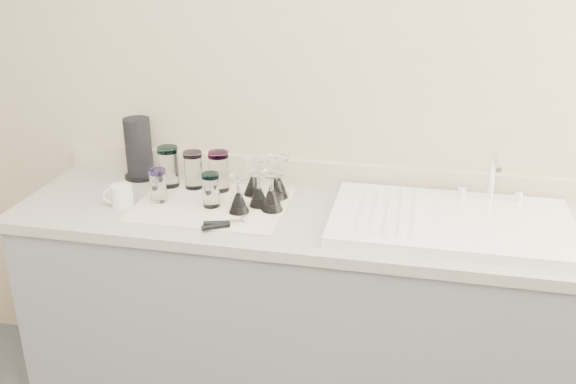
% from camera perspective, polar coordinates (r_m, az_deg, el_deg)
% --- Properties ---
extents(room_envelope, '(3.54, 3.50, 2.52)m').
position_cam_1_polar(room_envelope, '(1.02, -13.14, 4.53)').
color(room_envelope, '#4D4D52').
rests_on(room_envelope, ground).
extents(counter_unit, '(2.06, 0.62, 0.90)m').
position_cam_1_polar(counter_unit, '(2.54, 0.54, -11.09)').
color(counter_unit, slate).
rests_on(counter_unit, ground).
extents(sink_unit, '(0.82, 0.50, 0.22)m').
position_cam_1_polar(sink_unit, '(2.28, 14.31, -2.53)').
color(sink_unit, white).
rests_on(sink_unit, counter_unit).
extents(dish_towel, '(0.55, 0.42, 0.01)m').
position_cam_1_polar(dish_towel, '(2.40, -6.78, -1.13)').
color(dish_towel, white).
rests_on(dish_towel, counter_unit).
extents(tumbler_teal, '(0.08, 0.08, 0.16)m').
position_cam_1_polar(tumbler_teal, '(2.56, -10.58, 2.26)').
color(tumbler_teal, white).
rests_on(tumbler_teal, dish_towel).
extents(tumbler_cyan, '(0.07, 0.07, 0.15)m').
position_cam_1_polar(tumbler_cyan, '(2.53, -8.42, 1.98)').
color(tumbler_cyan, white).
rests_on(tumbler_cyan, dish_towel).
extents(tumbler_purple, '(0.08, 0.08, 0.16)m').
position_cam_1_polar(tumbler_purple, '(2.48, -6.17, 1.86)').
color(tumbler_purple, white).
rests_on(tumbler_purple, dish_towel).
extents(tumbler_magenta, '(0.06, 0.06, 0.13)m').
position_cam_1_polar(tumbler_magenta, '(2.42, -11.47, 0.59)').
color(tumbler_magenta, white).
rests_on(tumbler_magenta, dish_towel).
extents(tumbler_lavender, '(0.06, 0.06, 0.13)m').
position_cam_1_polar(tumbler_lavender, '(2.35, -6.87, 0.21)').
color(tumbler_lavender, white).
rests_on(tumbler_lavender, dish_towel).
extents(goblet_back_left, '(0.08, 0.08, 0.14)m').
position_cam_1_polar(goblet_back_left, '(2.45, -3.08, 0.85)').
color(goblet_back_left, white).
rests_on(goblet_back_left, dish_towel).
extents(goblet_back_right, '(0.09, 0.09, 0.16)m').
position_cam_1_polar(goblet_back_right, '(2.42, -1.00, 0.74)').
color(goblet_back_right, white).
rests_on(goblet_back_right, dish_towel).
extents(goblet_front_left, '(0.08, 0.08, 0.14)m').
position_cam_1_polar(goblet_front_left, '(2.30, -4.41, -0.72)').
color(goblet_front_left, white).
rests_on(goblet_front_left, dish_towel).
extents(goblet_front_right, '(0.08, 0.08, 0.14)m').
position_cam_1_polar(goblet_front_right, '(2.31, -1.42, -0.49)').
color(goblet_front_right, white).
rests_on(goblet_front_right, dish_towel).
extents(goblet_extra, '(0.07, 0.07, 0.13)m').
position_cam_1_polar(goblet_extra, '(2.35, -2.63, -0.19)').
color(goblet_extra, white).
rests_on(goblet_extra, dish_towel).
extents(can_opener, '(0.15, 0.10, 0.02)m').
position_cam_1_polar(can_opener, '(2.21, -5.64, -2.86)').
color(can_opener, silver).
rests_on(can_opener, dish_towel).
extents(white_mug, '(0.12, 0.10, 0.08)m').
position_cam_1_polar(white_mug, '(2.44, -14.61, -0.33)').
color(white_mug, silver).
rests_on(white_mug, counter_unit).
extents(paper_towel_roll, '(0.13, 0.13, 0.25)m').
position_cam_1_polar(paper_towel_roll, '(2.68, -13.13, 3.74)').
color(paper_towel_roll, black).
rests_on(paper_towel_roll, counter_unit).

